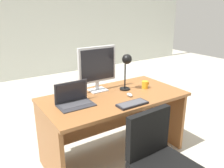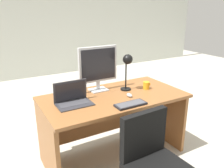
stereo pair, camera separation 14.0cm
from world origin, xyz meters
name	(u,v)px [view 1 (the left image)]	position (x,y,z in m)	size (l,w,h in m)	color
ground	(65,110)	(0.00, 1.50, 0.00)	(12.00, 12.00, 0.00)	#B7B2A3
back_wall	(22,18)	(0.00, 3.78, 1.40)	(10.00, 0.10, 2.80)	silver
desk	(112,113)	(0.00, 0.05, 0.52)	(1.53, 0.80, 0.75)	brown
monitor	(97,66)	(-0.07, 0.23, 1.03)	(0.45, 0.16, 0.50)	#B7BABF
laptop	(73,97)	(-0.46, 0.03, 0.81)	(0.34, 0.23, 0.22)	#2D2D33
keyboard	(132,104)	(0.01, -0.31, 0.76)	(0.31, 0.13, 0.02)	black
mouse	(130,95)	(0.13, -0.11, 0.76)	(0.04, 0.08, 0.04)	#B7BABF
desk_lamp	(127,64)	(0.21, 0.07, 1.05)	(0.12, 0.14, 0.42)	black
coffee_mug	(145,85)	(0.44, 0.00, 0.79)	(0.10, 0.07, 0.09)	orange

